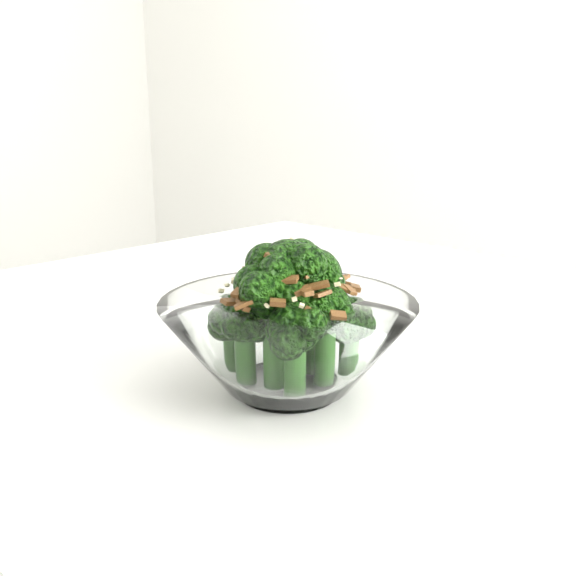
% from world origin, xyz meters
% --- Properties ---
extents(table, '(1.37, 1.10, 0.75)m').
position_xyz_m(table, '(0.09, -0.05, 0.68)').
color(table, white).
rests_on(table, ground).
extents(broccoli_dish, '(0.20, 0.20, 0.12)m').
position_xyz_m(broccoli_dish, '(0.00, -0.19, 0.80)').
color(broccoli_dish, white).
rests_on(broccoli_dish, table).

